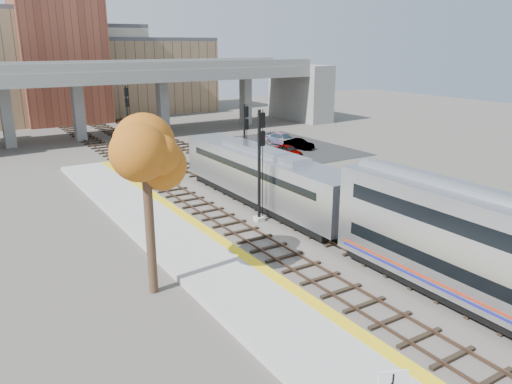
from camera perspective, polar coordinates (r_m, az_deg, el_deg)
ground at (r=28.62m, az=11.15°, el=-7.57°), size 160.00×160.00×0.00m
platform at (r=24.55m, az=-1.55°, el=-11.04°), size 4.50×60.00×0.35m
yellow_strip at (r=25.38m, az=2.20°, el=-9.62°), size 0.70×60.00×0.01m
tracks at (r=38.44m, az=-0.56°, el=-0.80°), size 10.70×95.00×0.25m
overpass at (r=68.09m, az=-12.37°, el=11.35°), size 54.00×12.00×9.50m
buildings_far at (r=87.61m, az=-19.79°, el=13.22°), size 43.00×21.00×20.60m
parking_lot at (r=57.97m, az=2.41°, el=5.07°), size 14.00×18.00×0.04m
locomotive at (r=36.62m, az=0.78°, el=1.90°), size 3.02×19.05×4.10m
signal_mast_near at (r=32.80m, az=0.43°, el=2.95°), size 0.60×0.64×7.54m
signal_mast_mid at (r=42.28m, az=-1.28°, el=5.32°), size 0.60×0.64×6.77m
signal_mast_far at (r=56.99m, az=-14.45°, el=8.02°), size 0.60×0.64×7.20m
tree at (r=22.93m, az=-12.51°, el=3.51°), size 3.60×3.60×8.79m
car_a at (r=53.26m, az=3.75°, el=4.73°), size 1.57×3.69×1.24m
car_b at (r=57.26m, az=4.92°, el=5.49°), size 2.53×3.71×1.16m
car_c at (r=59.67m, az=3.07°, el=6.07°), size 3.06×4.95×1.34m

